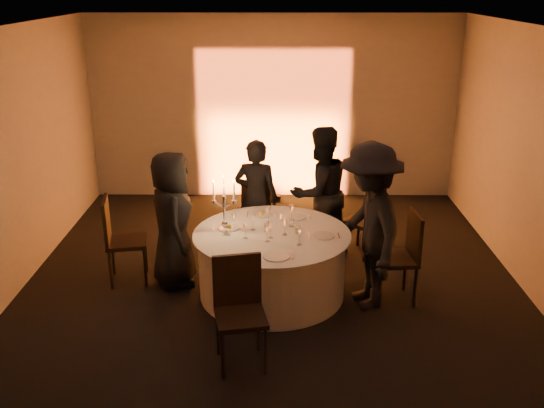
{
  "coord_description": "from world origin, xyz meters",
  "views": [
    {
      "loc": [
        0.04,
        -6.34,
        3.47
      ],
      "look_at": [
        0.0,
        0.2,
        1.05
      ],
      "focal_mm": 40.0,
      "sensor_mm": 36.0,
      "label": 1
    }
  ],
  "objects_px": {
    "guest_back_left": "(256,199)",
    "guest_right": "(369,227)",
    "chair_back_left": "(257,206)",
    "coffee_cup": "(226,232)",
    "guest_left": "(172,220)",
    "chair_left": "(118,235)",
    "chair_back_right": "(368,217)",
    "guest_back_right": "(320,193)",
    "banquet_table": "(272,264)",
    "candelabra": "(224,211)",
    "chair_front": "(239,304)",
    "chair_right": "(403,251)"
  },
  "relations": [
    {
      "from": "candelabra",
      "to": "coffee_cup",
      "type": "bearing_deg",
      "value": -79.0
    },
    {
      "from": "chair_back_left",
      "to": "coffee_cup",
      "type": "xyz_separation_m",
      "value": [
        -0.3,
        -1.59,
        0.28
      ]
    },
    {
      "from": "chair_back_left",
      "to": "guest_back_right",
      "type": "relative_size",
      "value": 0.53
    },
    {
      "from": "guest_left",
      "to": "guest_back_left",
      "type": "height_order",
      "value": "guest_left"
    },
    {
      "from": "guest_back_left",
      "to": "guest_right",
      "type": "height_order",
      "value": "guest_right"
    },
    {
      "from": "chair_left",
      "to": "chair_back_right",
      "type": "distance_m",
      "value": 3.19
    },
    {
      "from": "banquet_table",
      "to": "coffee_cup",
      "type": "height_order",
      "value": "coffee_cup"
    },
    {
      "from": "chair_right",
      "to": "guest_back_left",
      "type": "height_order",
      "value": "guest_back_left"
    },
    {
      "from": "chair_back_right",
      "to": "guest_back_left",
      "type": "relative_size",
      "value": 0.6
    },
    {
      "from": "chair_front",
      "to": "candelabra",
      "type": "height_order",
      "value": "candelabra"
    },
    {
      "from": "guest_right",
      "to": "coffee_cup",
      "type": "distance_m",
      "value": 1.6
    },
    {
      "from": "chair_back_left",
      "to": "coffee_cup",
      "type": "distance_m",
      "value": 1.64
    },
    {
      "from": "chair_front",
      "to": "guest_back_right",
      "type": "relative_size",
      "value": 0.6
    },
    {
      "from": "coffee_cup",
      "to": "chair_back_left",
      "type": "bearing_deg",
      "value": 79.19
    },
    {
      "from": "guest_back_right",
      "to": "coffee_cup",
      "type": "relative_size",
      "value": 15.94
    },
    {
      "from": "chair_right",
      "to": "coffee_cup",
      "type": "height_order",
      "value": "chair_right"
    },
    {
      "from": "guest_back_left",
      "to": "coffee_cup",
      "type": "bearing_deg",
      "value": 85.61
    },
    {
      "from": "guest_right",
      "to": "chair_back_left",
      "type": "bearing_deg",
      "value": -155.73
    },
    {
      "from": "guest_back_left",
      "to": "chair_back_right",
      "type": "bearing_deg",
      "value": -169.71
    },
    {
      "from": "banquet_table",
      "to": "coffee_cup",
      "type": "bearing_deg",
      "value": -176.01
    },
    {
      "from": "coffee_cup",
      "to": "guest_right",
      "type": "bearing_deg",
      "value": -6.53
    },
    {
      "from": "guest_left",
      "to": "guest_right",
      "type": "xyz_separation_m",
      "value": [
        2.24,
        -0.5,
        0.12
      ]
    },
    {
      "from": "guest_right",
      "to": "candelabra",
      "type": "distance_m",
      "value": 1.64
    },
    {
      "from": "chair_back_left",
      "to": "candelabra",
      "type": "xyz_separation_m",
      "value": [
        -0.33,
        -1.46,
        0.48
      ]
    },
    {
      "from": "banquet_table",
      "to": "chair_front",
      "type": "xyz_separation_m",
      "value": [
        -0.3,
        -1.31,
        0.22
      ]
    },
    {
      "from": "chair_left",
      "to": "coffee_cup",
      "type": "relative_size",
      "value": 9.74
    },
    {
      "from": "chair_back_right",
      "to": "chair_back_left",
      "type": "bearing_deg",
      "value": -64.5
    },
    {
      "from": "chair_back_right",
      "to": "guest_back_left",
      "type": "bearing_deg",
      "value": -47.11
    },
    {
      "from": "guest_back_right",
      "to": "coffee_cup",
      "type": "xyz_separation_m",
      "value": [
        -1.13,
        -1.14,
        -0.08
      ]
    },
    {
      "from": "guest_left",
      "to": "guest_right",
      "type": "height_order",
      "value": "guest_right"
    },
    {
      "from": "guest_left",
      "to": "guest_back_left",
      "type": "relative_size",
      "value": 1.04
    },
    {
      "from": "guest_back_right",
      "to": "chair_right",
      "type": "bearing_deg",
      "value": 96.19
    },
    {
      "from": "chair_back_left",
      "to": "coffee_cup",
      "type": "height_order",
      "value": "chair_back_left"
    },
    {
      "from": "guest_back_right",
      "to": "candelabra",
      "type": "bearing_deg",
      "value": 11.61
    },
    {
      "from": "chair_left",
      "to": "chair_back_left",
      "type": "distance_m",
      "value": 2.05
    },
    {
      "from": "chair_front",
      "to": "guest_left",
      "type": "xyz_separation_m",
      "value": [
        -0.88,
        1.59,
        0.22
      ]
    },
    {
      "from": "chair_back_left",
      "to": "chair_back_right",
      "type": "distance_m",
      "value": 1.54
    },
    {
      "from": "chair_front",
      "to": "candelabra",
      "type": "bearing_deg",
      "value": 88.39
    },
    {
      "from": "banquet_table",
      "to": "candelabra",
      "type": "distance_m",
      "value": 0.83
    },
    {
      "from": "chair_left",
      "to": "chair_front",
      "type": "xyz_separation_m",
      "value": [
        1.54,
        -1.62,
        -0.01
      ]
    },
    {
      "from": "chair_front",
      "to": "guest_back_right",
      "type": "distance_m",
      "value": 2.59
    },
    {
      "from": "chair_back_left",
      "to": "coffee_cup",
      "type": "relative_size",
      "value": 8.44
    },
    {
      "from": "guest_back_left",
      "to": "guest_right",
      "type": "bearing_deg",
      "value": 145.04
    },
    {
      "from": "chair_back_right",
      "to": "coffee_cup",
      "type": "bearing_deg",
      "value": -14.38
    },
    {
      "from": "chair_front",
      "to": "guest_left",
      "type": "bearing_deg",
      "value": 107.43
    },
    {
      "from": "chair_left",
      "to": "guest_left",
      "type": "relative_size",
      "value": 0.65
    },
    {
      "from": "candelabra",
      "to": "guest_left",
      "type": "bearing_deg",
      "value": 163.95
    },
    {
      "from": "banquet_table",
      "to": "candelabra",
      "type": "relative_size",
      "value": 2.7
    },
    {
      "from": "chair_back_right",
      "to": "coffee_cup",
      "type": "distance_m",
      "value": 2.11
    },
    {
      "from": "chair_front",
      "to": "coffee_cup",
      "type": "relative_size",
      "value": 9.64
    }
  ]
}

